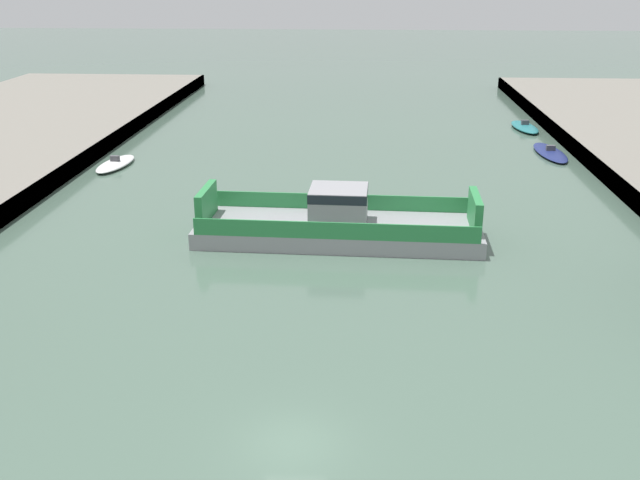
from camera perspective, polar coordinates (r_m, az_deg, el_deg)
ground_plane at (r=28.66m, az=-2.18°, el=-15.79°), size 400.00×400.00×0.00m
chain_ferry at (r=48.16m, az=1.46°, el=1.31°), size 18.97×6.71×3.56m
moored_boat_near_left at (r=85.48m, az=15.82°, el=8.57°), size 2.96×7.15×1.06m
moored_boat_near_right at (r=69.04m, az=-15.81°, el=5.80°), size 2.94×6.80×1.02m
moored_boat_mid_left at (r=74.32m, az=17.68°, el=6.59°), size 2.80×8.42×0.92m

